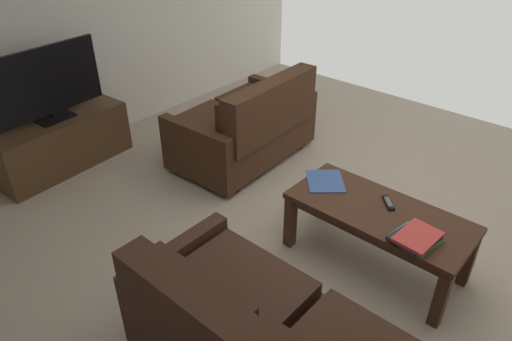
# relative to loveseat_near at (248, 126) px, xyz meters

# --- Properties ---
(ground_plane) EXTENTS (5.89, 5.59, 0.01)m
(ground_plane) POSITION_rel_loveseat_near_xyz_m (-1.36, 0.38, -0.37)
(ground_plane) COLOR tan
(wall_right) EXTENTS (0.12, 5.59, 2.55)m
(wall_right) POSITION_rel_loveseat_near_xyz_m (1.59, 0.38, 0.91)
(wall_right) COLOR silver
(wall_right) RESTS_ON ground
(loveseat_near) EXTENTS (0.89, 1.39, 0.87)m
(loveseat_near) POSITION_rel_loveseat_near_xyz_m (0.00, 0.00, 0.00)
(loveseat_near) COLOR black
(loveseat_near) RESTS_ON ground
(coffee_table) EXTENTS (1.22, 0.55, 0.47)m
(coffee_table) POSITION_rel_loveseat_near_xyz_m (-1.65, 0.51, 0.03)
(coffee_table) COLOR #3D2316
(coffee_table) RESTS_ON ground
(tv_stand) EXTENTS (0.53, 1.28, 0.50)m
(tv_stand) POSITION_rel_loveseat_near_xyz_m (1.23, 1.25, -0.12)
(tv_stand) COLOR #4C331E
(tv_stand) RESTS_ON ground
(flat_tv) EXTENTS (0.22, 1.03, 0.66)m
(flat_tv) POSITION_rel_loveseat_near_xyz_m (1.23, 1.25, 0.48)
(flat_tv) COLOR black
(flat_tv) RESTS_ON tv_stand
(book_stack) EXTENTS (0.28, 0.32, 0.06)m
(book_stack) POSITION_rel_loveseat_near_xyz_m (-1.96, 0.66, 0.13)
(book_stack) COLOR #337F51
(book_stack) RESTS_ON coffee_table
(tv_remote) EXTENTS (0.14, 0.15, 0.02)m
(tv_remote) POSITION_rel_loveseat_near_xyz_m (-1.66, 0.41, 0.12)
(tv_remote) COLOR black
(tv_remote) RESTS_ON coffee_table
(loose_magazine) EXTENTS (0.39, 0.39, 0.01)m
(loose_magazine) POSITION_rel_loveseat_near_xyz_m (-1.18, 0.46, 0.11)
(loose_magazine) COLOR #385693
(loose_magazine) RESTS_ON coffee_table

